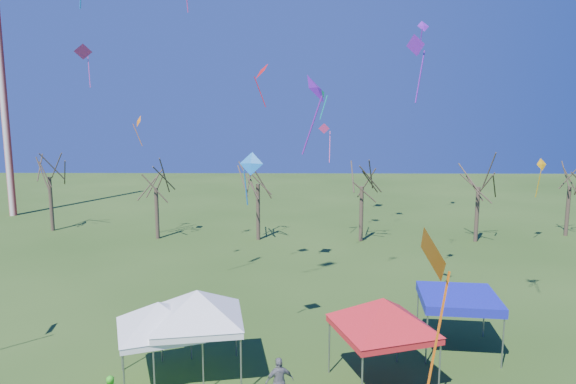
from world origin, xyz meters
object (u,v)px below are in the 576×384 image
tree_0 (48,158)px  tree_2 (258,164)px  tent_blue (459,299)px  tree_5 (571,169)px  tent_white_mid (197,296)px  tree_3 (362,167)px  tent_red (383,304)px  tent_white_west (158,307)px  tree_1 (155,169)px  tree_4 (480,167)px  person_grey (279,381)px  radio_mast (3,90)px

tree_0 → tree_2: tree_0 is taller
tree_0 → tent_blue: tree_0 is taller
tree_5 → tent_white_mid: tree_5 is taller
tree_3 → tent_red: 22.68m
tent_white_west → tent_red: tent_red is taller
tree_5 → tent_white_west: tree_5 is taller
tent_red → tent_blue: bearing=38.9°
tree_1 → tree_2: (8.40, -0.27, 0.50)m
tree_2 → tent_white_mid: size_ratio=1.75×
tree_4 → tree_0: bearing=174.7°
tree_0 → tree_1: tree_0 is taller
tree_5 → tent_red: (-19.76, -24.43, -2.42)m
person_grey → tent_white_mid: bearing=-48.1°
tree_2 → tent_blue: bearing=-62.6°
tree_2 → person_grey: bearing=-84.2°
tent_white_mid → tree_3: bearing=67.2°
tent_blue → person_grey: (-7.73, -4.44, -1.46)m
person_grey → tree_4: bearing=-140.7°
tree_2 → tent_blue: (10.18, -19.63, -3.93)m
radio_mast → tent_red: 46.40m
tree_0 → tree_4: (36.20, -3.38, -0.43)m
tree_0 → tent_white_west: bearing=-57.5°
tent_white_west → person_grey: tent_white_west is taller
tree_1 → tent_blue: tree_1 is taller
tree_1 → tree_3: size_ratio=0.95×
tent_white_west → tent_red: size_ratio=0.90×
tent_white_mid → tree_4: bearing=49.6°
tree_3 → tent_white_mid: bearing=-112.8°
tent_white_west → tent_red: bearing=-1.7°
tree_2 → tree_1: bearing=178.2°
person_grey → tree_3: bearing=-121.9°
tree_0 → tent_red: (24.81, -25.75, -3.17)m
tree_2 → tent_blue: size_ratio=2.27×
tree_0 → tree_5: 44.59m
radio_mast → tent_white_mid: (24.84, -31.79, -9.12)m
tree_5 → tent_white_west: (-28.32, -24.18, -2.69)m
tent_blue → tent_red: bearing=-141.1°
tree_3 → person_grey: bearing=-104.1°
tree_1 → radio_mast: bearing=151.5°
radio_mast → tree_3: bearing=-16.3°
tent_white_west → tree_0: bearing=122.5°
tent_white_mid → tree_2: bearing=87.9°
tree_3 → tree_4: bearing=-0.3°
tree_3 → tree_1: bearing=177.9°
tree_3 → person_grey: tree_3 is taller
tent_white_west → tree_5: bearing=40.5°
radio_mast → tent_white_west: radio_mast is taller
radio_mast → tent_blue: 47.34m
radio_mast → person_grey: 45.37m
radio_mast → tent_white_mid: size_ratio=5.34×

